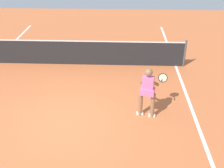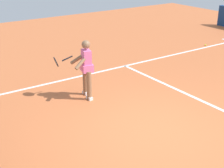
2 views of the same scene
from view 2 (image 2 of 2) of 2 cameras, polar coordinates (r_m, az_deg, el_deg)
ground_plane at (r=7.36m, az=7.69°, el=-7.77°), size 26.36×26.36×0.00m
service_line_marking at (r=8.66m, az=17.41°, el=-3.81°), size 7.59×0.10×0.01m
sideline_right_marking at (r=10.19m, az=-6.56°, el=1.11°), size 0.10×18.27×0.01m
tennis_player at (r=8.54m, az=-4.62°, el=2.97°), size 0.93×0.89×1.55m
tennis_ball_near at (r=14.07m, az=15.85°, el=6.50°), size 0.07×0.07×0.07m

